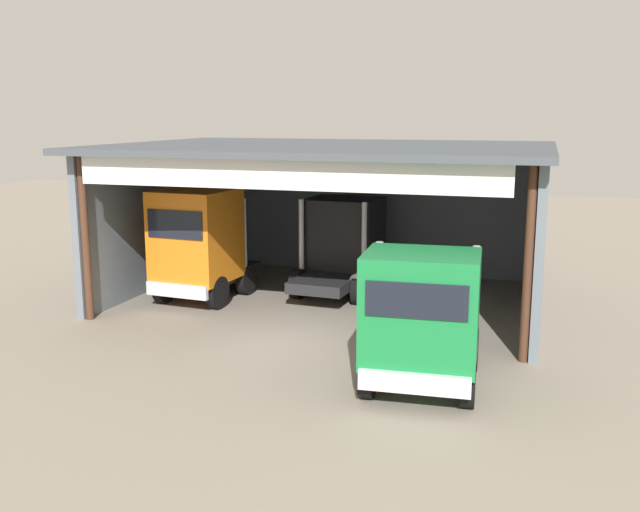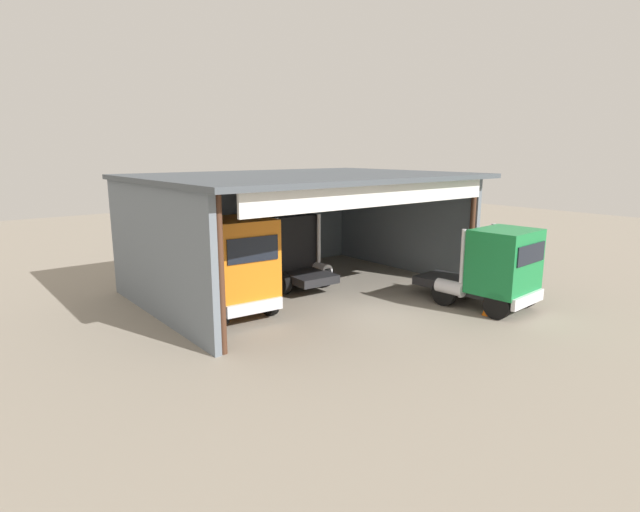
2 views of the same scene
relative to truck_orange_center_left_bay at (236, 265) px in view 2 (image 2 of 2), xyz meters
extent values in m
plane|color=gray|center=(4.17, -3.17, -1.99)|extent=(80.00, 80.00, 0.00)
cube|color=slate|center=(4.17, 6.26, 0.52)|extent=(13.30, 0.24, 5.02)
cube|color=slate|center=(-2.48, 1.54, 0.52)|extent=(0.24, 9.43, 5.02)
cube|color=slate|center=(10.82, 1.54, 0.52)|extent=(0.24, 9.43, 5.02)
cube|color=#474E55|center=(4.17, 1.15, 3.13)|extent=(13.90, 10.21, 0.20)
cylinder|color=#4C2D1E|center=(-2.23, -3.02, 0.52)|extent=(0.24, 0.24, 5.02)
cylinder|color=#4C2D1E|center=(10.57, -3.02, 0.52)|extent=(0.24, 0.24, 5.02)
cube|color=white|center=(4.17, -3.48, 2.68)|extent=(11.97, 0.12, 0.90)
cube|color=orange|center=(0.00, -0.19, 0.29)|extent=(2.50, 2.59, 2.98)
cube|color=black|center=(-0.09, -1.41, 0.81)|extent=(1.97, 0.22, 0.89)
cube|color=silver|center=(-0.10, -1.44, -1.30)|extent=(2.21, 0.34, 0.44)
cube|color=#232326|center=(0.13, 1.36, -1.27)|extent=(1.96, 2.95, 0.36)
cylinder|color=silver|center=(1.15, 1.08, -0.03)|extent=(0.18, 0.18, 2.84)
cylinder|color=silver|center=(-0.93, 1.25, -0.03)|extent=(0.18, 0.18, 2.84)
cylinder|color=silver|center=(-0.93, 1.14, -1.15)|extent=(0.65, 1.24, 0.56)
cylinder|color=black|center=(0.97, -0.75, -1.45)|extent=(0.38, 1.09, 1.07)
cylinder|color=black|center=(-1.04, -0.59, -1.45)|extent=(0.38, 1.09, 1.07)
cylinder|color=black|center=(1.13, 1.28, -1.45)|extent=(0.38, 1.09, 1.07)
cylinder|color=black|center=(-0.88, 1.44, -1.45)|extent=(0.38, 1.09, 1.07)
cube|color=black|center=(4.21, 2.82, 0.04)|extent=(2.62, 2.24, 2.54)
cube|color=black|center=(4.27, 3.89, 0.49)|extent=(2.12, 0.19, 0.76)
cube|color=silver|center=(4.27, 3.92, -1.33)|extent=(2.38, 0.31, 0.44)
cube|color=#232326|center=(4.10, 1.21, -1.30)|extent=(2.05, 3.05, 0.36)
cylinder|color=silver|center=(3.01, 1.70, -0.06)|extent=(0.18, 0.18, 2.84)
cylinder|color=silver|center=(5.25, 1.56, -0.06)|extent=(0.18, 0.18, 2.84)
cylinder|color=silver|center=(5.24, 1.44, -1.18)|extent=(0.63, 1.23, 0.56)
cylinder|color=black|center=(3.14, 3.31, -1.48)|extent=(0.36, 1.04, 1.02)
cylinder|color=black|center=(5.33, 3.17, -1.48)|extent=(0.36, 1.04, 1.02)
cylinder|color=black|center=(3.01, 1.28, -1.48)|extent=(0.36, 1.04, 1.02)
cylinder|color=black|center=(5.20, 1.14, -1.48)|extent=(0.36, 1.04, 1.02)
cube|color=#197F3D|center=(8.41, -6.03, 0.02)|extent=(2.60, 2.16, 2.47)
cube|color=black|center=(8.47, -7.05, 0.45)|extent=(2.10, 0.20, 0.74)
cube|color=silver|center=(8.48, -7.08, -1.31)|extent=(2.36, 0.31, 0.44)
cube|color=#232326|center=(8.28, -4.11, -1.28)|extent=(2.08, 3.61, 0.36)
cylinder|color=silver|center=(9.44, -4.80, -0.11)|extent=(0.18, 0.18, 2.71)
cylinder|color=silver|center=(7.22, -4.95, -0.11)|extent=(0.18, 0.18, 2.71)
cylinder|color=silver|center=(7.19, -4.48, -1.16)|extent=(0.64, 1.23, 0.56)
cylinder|color=black|center=(9.52, -6.36, -1.46)|extent=(0.37, 1.06, 1.05)
cylinder|color=black|center=(7.35, -6.50, -1.46)|extent=(0.37, 1.06, 1.05)
cylinder|color=black|center=(9.37, -4.04, -1.46)|extent=(0.37, 1.06, 1.05)
cylinder|color=black|center=(7.20, -4.18, -1.46)|extent=(0.37, 1.06, 1.05)
cylinder|color=gold|center=(7.12, 5.45, -1.53)|extent=(0.58, 0.58, 0.92)
cube|color=red|center=(7.17, 5.17, -1.49)|extent=(0.90, 0.60, 1.00)
cone|color=orange|center=(7.44, -6.02, -1.71)|extent=(0.36, 0.36, 0.56)
camera|label=1|loc=(10.82, -21.09, 4.18)|focal=40.17mm
camera|label=2|loc=(-9.13, -16.37, 4.19)|focal=28.25mm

